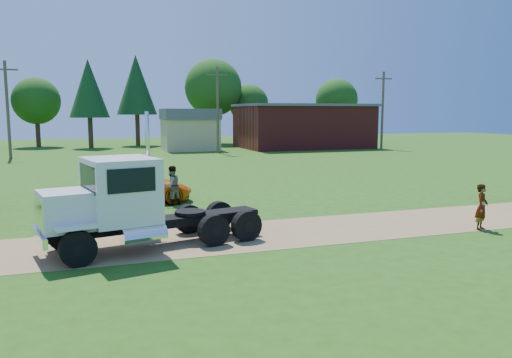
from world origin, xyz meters
name	(u,v)px	position (x,y,z in m)	size (l,w,h in m)	color
ground	(295,232)	(0.00, 0.00, 0.00)	(140.00, 140.00, 0.00)	#274910
dirt_track	(295,232)	(0.00, 0.00, 0.01)	(120.00, 4.20, 0.01)	olive
white_semi_tractor	(124,204)	(-6.05, -0.57, 1.49)	(7.40, 3.81, 4.37)	black
orange_pickup	(138,188)	(-4.88, 7.74, 0.71)	(2.36, 5.13, 1.43)	orange
spectator_a	(482,207)	(6.68, -1.91, 0.86)	(0.62, 0.41, 1.71)	#999999
spectator_b	(172,186)	(-3.42, 6.67, 0.93)	(0.90, 0.70, 1.86)	#999999
brick_building	(303,126)	(18.00, 40.00, 2.66)	(15.40, 10.40, 5.30)	maroon
tan_shed	(190,129)	(4.00, 40.00, 2.42)	(6.20, 5.40, 4.70)	tan
utility_poles	(218,108)	(6.00, 35.00, 4.71)	(42.20, 0.28, 9.00)	#4E402C
tree_row	(161,93)	(2.24, 49.91, 6.74)	(54.47, 10.00, 11.53)	#3E2619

